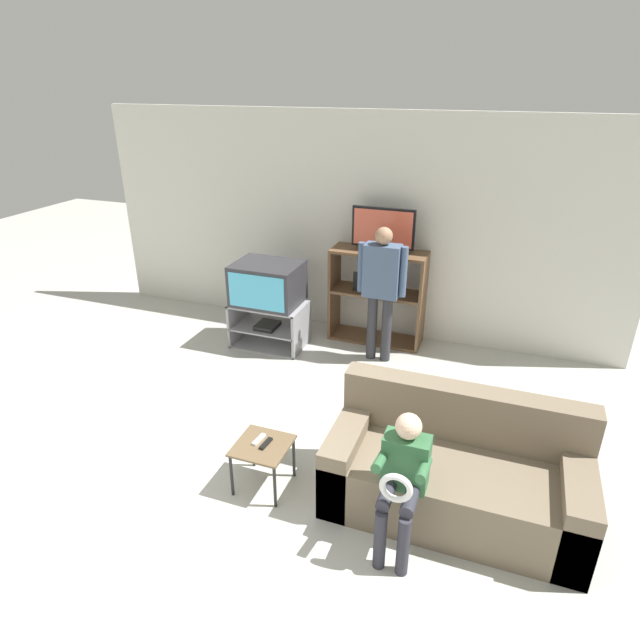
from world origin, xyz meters
The scene contains 12 objects.
ground_plane centered at (0.00, 0.00, 0.00)m, with size 18.00×18.00×0.00m, color #B7B7AD.
wall_back centered at (0.00, 4.01, 1.30)m, with size 6.40×0.06×2.60m.
tv_stand centered at (-0.71, 3.18, 0.26)m, with size 0.84×0.55×0.53m.
television_main centered at (-0.72, 3.20, 0.76)m, with size 0.75×0.59×0.47m.
media_shelf centered at (0.43, 3.74, 0.57)m, with size 1.10×0.40×1.12m.
television_flat centered at (0.46, 3.74, 1.35)m, with size 0.71×0.20×0.49m.
snack_table centered at (0.28, 0.97, 0.34)m, with size 0.41×0.41×0.39m.
remote_control_black centered at (0.30, 0.98, 0.40)m, with size 0.04×0.14×0.02m, color black.
remote_control_white centered at (0.23, 1.00, 0.40)m, with size 0.04×0.14×0.02m, color silver.
couch centered at (1.68, 1.24, 0.30)m, with size 1.80×0.82×0.87m.
person_standing_adult centered at (0.59, 3.28, 0.92)m, with size 0.53×0.20×1.52m.
person_seated_child centered at (1.38, 0.76, 0.60)m, with size 0.33×0.43×1.00m.
Camera 1 is at (1.82, -1.95, 2.92)m, focal length 30.00 mm.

